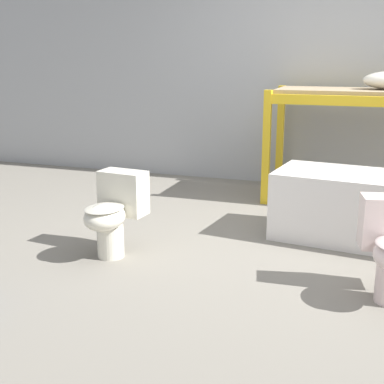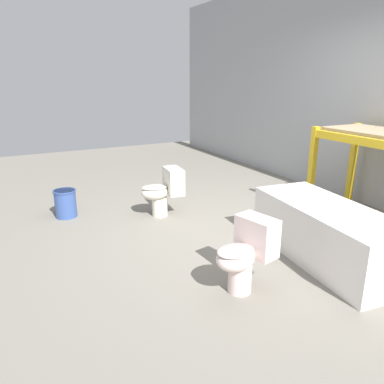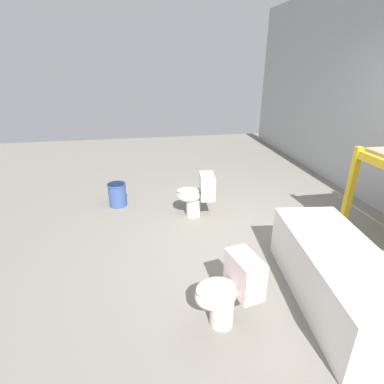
% 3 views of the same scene
% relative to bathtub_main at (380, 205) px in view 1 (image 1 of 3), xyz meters
% --- Properties ---
extents(ground_plane, '(12.00, 12.00, 0.00)m').
position_rel_bathtub_main_xyz_m(ground_plane, '(-0.76, -0.30, -0.31)').
color(ground_plane, slate).
extents(warehouse_wall_rear, '(10.80, 0.08, 3.20)m').
position_rel_bathtub_main_xyz_m(warehouse_wall_rear, '(-0.76, 1.78, 1.29)').
color(warehouse_wall_rear, '#9EA0A3').
rests_on(warehouse_wall_rear, ground_plane).
extents(shelving_rack, '(1.69, 0.81, 1.10)m').
position_rel_bathtub_main_xyz_m(shelving_rack, '(-0.26, 1.20, 0.61)').
color(shelving_rack, gold).
rests_on(shelving_rack, ground_plane).
extents(bathtub_main, '(1.66, 0.83, 0.54)m').
position_rel_bathtub_main_xyz_m(bathtub_main, '(0.00, 0.00, 0.00)').
color(bathtub_main, white).
rests_on(bathtub_main, ground_plane).
extents(toilet_near, '(0.36, 0.54, 0.60)m').
position_rel_bathtub_main_xyz_m(toilet_near, '(-1.82, -0.89, 0.03)').
color(toilet_near, silver).
rests_on(toilet_near, ground_plane).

